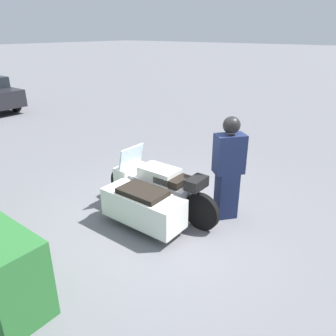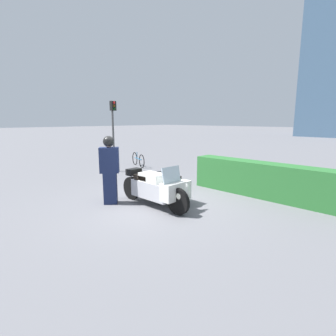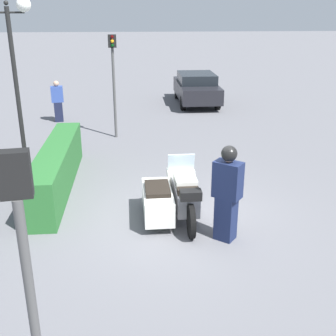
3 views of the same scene
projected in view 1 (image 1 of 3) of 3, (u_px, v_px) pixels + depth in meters
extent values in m
plane|color=slate|center=(165.00, 221.00, 5.87)|extent=(160.00, 160.00, 0.00)
cylinder|color=black|center=(124.00, 183.00, 6.54)|extent=(0.66, 0.11, 0.66)
cylinder|color=black|center=(201.00, 212.00, 5.53)|extent=(0.66, 0.11, 0.66)
cylinder|color=black|center=(146.00, 216.00, 5.54)|extent=(0.52, 0.11, 0.52)
cube|color=#B7B7BC|center=(159.00, 190.00, 5.99)|extent=(1.28, 0.47, 0.45)
cube|color=silver|center=(159.00, 174.00, 5.86)|extent=(0.70, 0.44, 0.24)
cube|color=black|center=(172.00, 179.00, 5.71)|extent=(0.52, 0.44, 0.12)
cube|color=silver|center=(131.00, 176.00, 6.36)|extent=(0.33, 0.61, 0.44)
cube|color=silver|center=(131.00, 156.00, 6.17)|extent=(0.12, 0.59, 0.40)
sphere|color=white|center=(122.00, 176.00, 6.51)|extent=(0.18, 0.18, 0.18)
cube|color=silver|center=(143.00, 207.00, 5.51)|extent=(1.45, 0.60, 0.50)
sphere|color=silver|center=(117.00, 196.00, 5.85)|extent=(0.48, 0.47, 0.47)
cube|color=black|center=(143.00, 192.00, 5.40)|extent=(0.80, 0.51, 0.09)
cube|color=black|center=(197.00, 183.00, 5.40)|extent=(0.24, 0.41, 0.18)
cube|color=#192347|center=(226.00, 194.00, 5.89)|extent=(0.46, 0.47, 0.87)
cube|color=#192347|center=(229.00, 154.00, 5.58)|extent=(0.56, 0.59, 0.69)
sphere|color=tan|center=(231.00, 128.00, 5.41)|extent=(0.24, 0.24, 0.24)
sphere|color=black|center=(232.00, 125.00, 5.39)|extent=(0.29, 0.29, 0.29)
cylinder|color=black|center=(15.00, 104.00, 13.67)|extent=(0.61, 0.21, 0.60)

